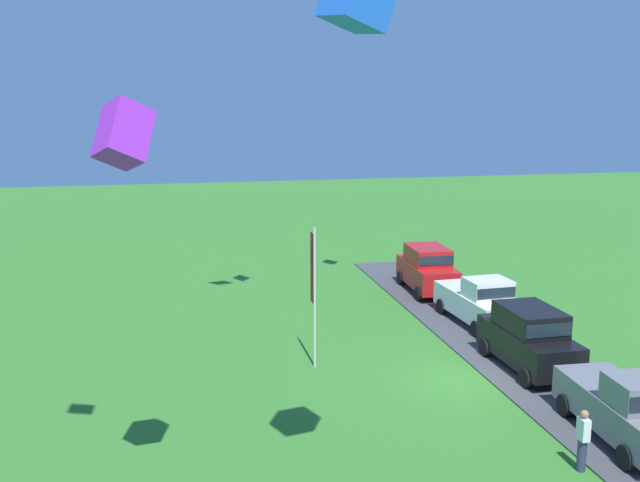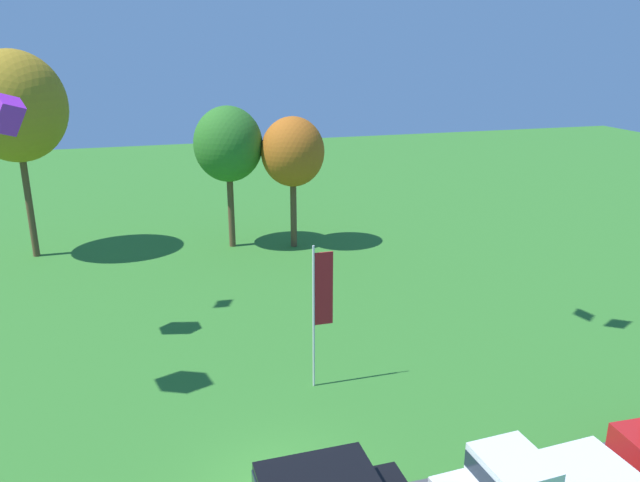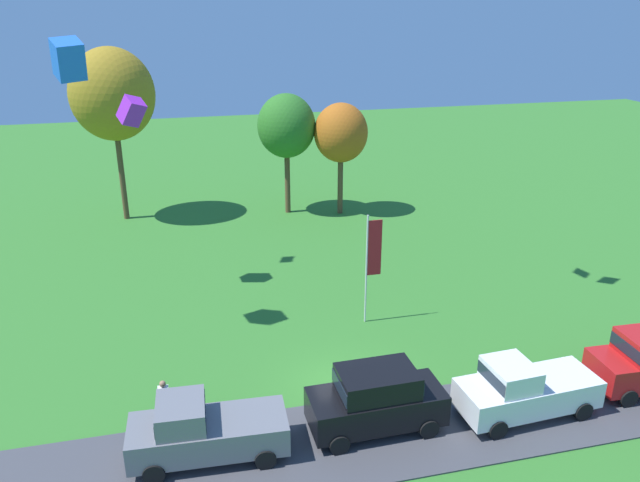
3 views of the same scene
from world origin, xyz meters
TOP-DOWN VIEW (x-y plane):
  - ground_plane at (0.00, 0.00)m, footprint 120.00×120.00m
  - pavement_strip at (0.00, -2.94)m, footprint 36.00×4.40m
  - car_pickup_near_entrance at (-5.43, -2.58)m, footprint 5.09×2.25m
  - car_suv_by_flagpole at (0.40, -2.55)m, footprint 4.63×2.11m
  - car_pickup_mid_row at (5.65, -3.02)m, footprint 5.10×2.27m
  - person_watching_sky at (-6.58, -0.47)m, footprint 0.36×0.24m
  - tree_lone_near at (-8.85, 22.40)m, footprint 5.27×5.27m
  - tree_far_left at (1.96, 21.11)m, footprint 3.84×3.84m
  - tree_right_of_center at (5.42, 20.11)m, footprint 3.56×3.56m
  - flag_banner at (2.61, 4.86)m, footprint 0.71×0.08m
  - kite_box_high_right at (-9.02, 6.35)m, footprint 1.36×1.65m
  - kite_box_high_left at (-7.19, 10.80)m, footprint 1.49×1.37m

SIDE VIEW (x-z plane):
  - ground_plane at x=0.00m, z-range 0.00..0.00m
  - pavement_strip at x=0.00m, z-range 0.00..0.06m
  - person_watching_sky at x=-6.58m, z-range 0.02..1.73m
  - car_pickup_near_entrance at x=-5.43m, z-range 0.04..2.18m
  - car_pickup_mid_row at x=5.65m, z-range 0.04..2.18m
  - car_suv_by_flagpole at x=0.40m, z-range 0.16..2.44m
  - flag_banner at x=2.61m, z-range 0.69..5.85m
  - tree_right_of_center at x=5.42m, z-range 1.76..9.28m
  - tree_far_left at x=1.96m, z-range 1.90..10.00m
  - tree_lone_near at x=-8.85m, z-range 2.64..13.76m
  - kite_box_high_left at x=-7.19m, z-range 8.22..9.80m
  - kite_box_high_right at x=-9.02m, z-range 10.89..12.57m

